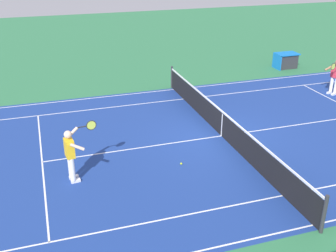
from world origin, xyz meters
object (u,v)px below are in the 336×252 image
tennis_player_far (335,75)px  tennis_ball (181,164)px  tennis_net (222,124)px  equipment_cart_tarped (286,60)px  tennis_player_near (71,153)px

tennis_player_far → tennis_ball: (9.01, 4.11, -0.90)m
tennis_ball → tennis_net: bearing=-144.1°
tennis_net → equipment_cart_tarped: size_ratio=9.36×
tennis_net → tennis_ball: (2.14, 1.55, -0.46)m
tennis_net → tennis_player_far: size_ratio=6.89×
tennis_net → tennis_player_near: (5.53, 1.45, 0.44)m
tennis_net → tennis_player_near: size_ratio=6.89×
tennis_player_far → tennis_net: bearing=20.4°
equipment_cart_tarped → tennis_ball: bearing=42.7°
tennis_player_far → tennis_ball: 9.95m
tennis_player_near → tennis_player_far: size_ratio=1.00×
tennis_player_near → tennis_ball: size_ratio=25.71×
tennis_ball → tennis_player_near: bearing=-1.7°
equipment_cart_tarped → tennis_player_near: bearing=33.8°
tennis_player_near → tennis_net: bearing=-165.3°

